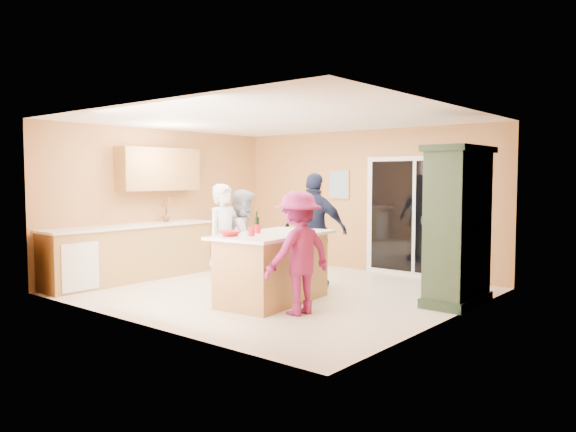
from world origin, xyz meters
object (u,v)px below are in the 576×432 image
Objects in this scene: kitchen_island at (273,270)px; woman_white at (225,241)px; woman_grey at (245,242)px; woman_magenta at (299,253)px; green_hutch at (458,228)px; woman_navy at (315,230)px.

kitchen_island is 0.84m from woman_white.
kitchen_island is 0.77m from woman_grey.
kitchen_island is 0.83m from woman_magenta.
woman_grey is at bearing -98.04° from woman_magenta.
woman_white reaches higher than woman_grey.
woman_magenta is (1.42, -0.08, -0.04)m from woman_white.
green_hutch is at bearing -93.42° from woman_grey.
kitchen_island is at bearing 85.86° from woman_navy.
woman_navy is at bearing 92.26° from kitchen_island.
woman_navy reaches higher than woman_magenta.
woman_navy is (0.53, 1.45, 0.08)m from woman_white.
green_hutch reaches higher than woman_navy.
woman_grey is (0.04, 0.38, -0.04)m from woman_white.
woman_white is (-2.75, -1.73, -0.23)m from green_hutch.
kitchen_island is at bearing -103.44° from woman_magenta.
green_hutch is 1.38× the size of woman_magenta.
woman_grey is 0.86× the size of woman_navy.
woman_white is 1.55m from woman_navy.
woman_grey is 0.99× the size of woman_magenta.
woman_grey reaches higher than kitchen_island.
woman_white reaches higher than woman_magenta.
woman_white is (-0.72, -0.23, 0.37)m from kitchen_island.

